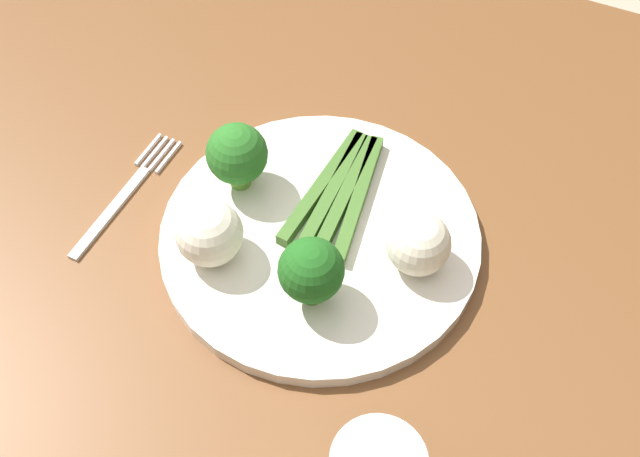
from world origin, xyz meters
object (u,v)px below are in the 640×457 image
at_px(cauliflower_near_fork, 209,233).
at_px(fork, 126,193).
at_px(dining_table, 278,280).
at_px(plate, 320,236).
at_px(broccoli_back_right, 237,155).
at_px(cauliflower_front, 418,244).
at_px(broccoli_right, 311,271).
at_px(asparagus_bundle, 340,192).

xyz_separation_m(cauliflower_near_fork, fork, (-0.12, 0.03, -0.04)).
relative_size(dining_table, plate, 4.34).
bearing_deg(broccoli_back_right, cauliflower_front, -4.67).
height_order(dining_table, broccoli_right, broccoli_right).
height_order(plate, broccoli_back_right, broccoli_back_right).
bearing_deg(fork, plate, -80.24).
height_order(plate, cauliflower_front, cauliflower_front).
bearing_deg(broccoli_back_right, cauliflower_near_fork, -78.82).
bearing_deg(broccoli_right, fork, 170.61).
height_order(plate, asparagus_bundle, asparagus_bundle).
bearing_deg(plate, broccoli_right, -71.14).
xyz_separation_m(dining_table, fork, (-0.14, -0.03, 0.11)).
xyz_separation_m(asparagus_bundle, fork, (-0.19, -0.07, -0.02)).
bearing_deg(plate, broccoli_back_right, 167.70).
xyz_separation_m(dining_table, asparagus_bundle, (0.05, 0.04, 0.13)).
bearing_deg(fork, dining_table, -74.95).
distance_m(dining_table, cauliflower_near_fork, 0.17).
xyz_separation_m(broccoli_right, cauliflower_near_fork, (-0.10, 0.00, -0.01)).
distance_m(asparagus_bundle, broccoli_back_right, 0.10).
height_order(broccoli_back_right, fork, broccoli_back_right).
bearing_deg(broccoli_back_right, broccoli_right, -36.40).
bearing_deg(dining_table, broccoli_right, -43.34).
relative_size(plate, broccoli_back_right, 4.18).
relative_size(asparagus_bundle, cauliflower_near_fork, 2.55).
xyz_separation_m(asparagus_bundle, broccoli_right, (0.02, -0.11, 0.03)).
relative_size(cauliflower_near_fork, cauliflower_front, 1.05).
distance_m(plate, broccoli_right, 0.08).
bearing_deg(asparagus_bundle, broccoli_back_right, -77.85).
height_order(dining_table, plate, plate).
bearing_deg(broccoli_back_right, fork, -153.87).
relative_size(plate, asparagus_bundle, 1.93).
bearing_deg(broccoli_right, cauliflower_front, 45.66).
bearing_deg(dining_table, plate, -6.18).
bearing_deg(cauliflower_front, dining_table, 179.85).
bearing_deg(asparagus_bundle, dining_table, -55.59).
bearing_deg(cauliflower_near_fork, plate, 38.45).
relative_size(plate, broccoli_right, 4.29).
bearing_deg(cauliflower_front, plate, -176.65).
distance_m(plate, broccoli_back_right, 0.11).
xyz_separation_m(plate, broccoli_right, (0.02, -0.06, 0.05)).
height_order(asparagus_bundle, cauliflower_front, cauliflower_front).
height_order(dining_table, asparagus_bundle, asparagus_bundle).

